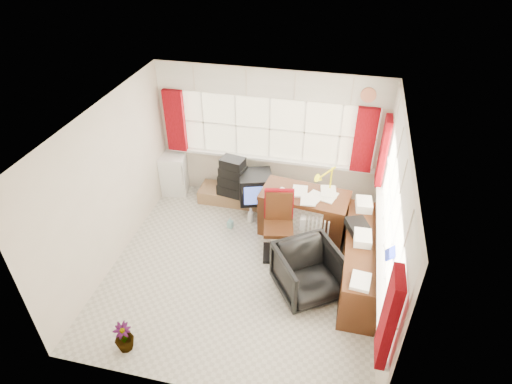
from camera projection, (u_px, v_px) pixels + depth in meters
The scene contains 20 objects.
ground at pixel (243, 270), 6.61m from camera, with size 4.00×4.00×0.00m, color beige.
room_walls at pixel (241, 190), 5.75m from camera, with size 4.00×4.00×4.00m.
window_back at pixel (269, 155), 7.62m from camera, with size 3.70×0.12×3.60m.
window_right at pixel (382, 243), 5.71m from camera, with size 0.12×3.70×3.60m.
curtains at pixel (317, 166), 6.34m from camera, with size 3.83×3.83×1.15m.
overhead_cabinets at pixel (326, 116), 5.92m from camera, with size 3.98×3.98×0.48m.
desk at pixel (304, 212), 7.08m from camera, with size 1.49×0.87×0.85m.
desk_lamp at pixel (332, 173), 6.76m from camera, with size 0.20×0.19×0.47m.
task_chair at pixel (278, 221), 6.66m from camera, with size 0.54×0.57×1.11m.
office_chair at pixel (308, 272), 6.04m from camera, with size 0.83×0.85×0.77m, color black.
radiator at pixel (315, 237), 6.85m from camera, with size 0.42×0.18×0.62m.
credenza at pixel (360, 260), 6.23m from camera, with size 0.50×2.00×0.85m.
file_tray at pixel (358, 227), 6.20m from camera, with size 0.28×0.36×0.12m, color black.
tv_bench at pixel (237, 196), 8.01m from camera, with size 1.40×0.50×0.25m, color #9D774E.
crt_tv at pixel (255, 187), 7.57m from camera, with size 0.71×0.67×0.52m.
hifi_stack at pixel (233, 178), 7.67m from camera, with size 0.59×0.44×0.73m.
mini_fridge at pixel (174, 173), 8.15m from camera, with size 0.53×0.53×0.79m.
spray_bottle_a at pixel (251, 215), 7.50m from camera, with size 0.11×0.11×0.28m, color white.
spray_bottle_b at pixel (230, 223), 7.39m from camera, with size 0.09×0.09×0.19m, color #86C8C6.
flower_vase at pixel (124, 337), 5.35m from camera, with size 0.24×0.24×0.43m, color black.
Camera 1 is at (1.26, -4.55, 4.78)m, focal length 30.00 mm.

